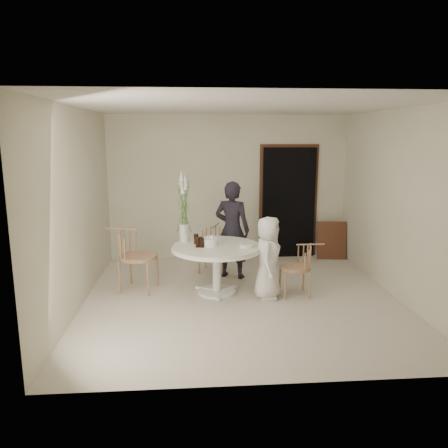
{
  "coord_description": "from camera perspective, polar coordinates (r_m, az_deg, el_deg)",
  "views": [
    {
      "loc": [
        -0.72,
        -5.96,
        2.31
      ],
      "look_at": [
        -0.24,
        0.3,
        1.04
      ],
      "focal_mm": 35.0,
      "sensor_mm": 36.0,
      "label": 1
    }
  ],
  "objects": [
    {
      "name": "girl",
      "position": [
        7.15,
        1.07,
        -0.77
      ],
      "size": [
        0.69,
        0.58,
        1.6
      ],
      "primitive_type": "imported",
      "rotation": [
        0.0,
        0.0,
        2.73
      ],
      "color": "black",
      "rests_on": "ground"
    },
    {
      "name": "chair_far",
      "position": [
        7.59,
        -1.32,
        -2.29
      ],
      "size": [
        0.53,
        0.56,
        0.79
      ],
      "rotation": [
        0.0,
        0.0,
        -0.33
      ],
      "color": "tan",
      "rests_on": "ground"
    },
    {
      "name": "cola_tumbler_c",
      "position": [
        6.32,
        -3.44,
        -2.44
      ],
      "size": [
        0.07,
        0.07,
        0.14
      ],
      "primitive_type": "cylinder",
      "rotation": [
        0.0,
        0.0,
        -0.07
      ],
      "color": "black",
      "rests_on": "table"
    },
    {
      "name": "cola_tumbler_a",
      "position": [
        6.33,
        -3.11,
        -2.35
      ],
      "size": [
        0.08,
        0.08,
        0.15
      ],
      "primitive_type": "cylinder",
      "rotation": [
        0.0,
        0.0,
        -0.14
      ],
      "color": "black",
      "rests_on": "table"
    },
    {
      "name": "plate_stack",
      "position": [
        6.32,
        2.93,
        -2.85
      ],
      "size": [
        0.25,
        0.25,
        0.05
      ],
      "primitive_type": "cylinder",
      "rotation": [
        0.0,
        0.0,
        0.39
      ],
      "color": "white",
      "rests_on": "table"
    },
    {
      "name": "cola_tumbler_d",
      "position": [
        6.52,
        -3.66,
        -1.95
      ],
      "size": [
        0.07,
        0.07,
        0.15
      ],
      "primitive_type": "cylinder",
      "rotation": [
        0.0,
        0.0,
        -0.05
      ],
      "color": "black",
      "rests_on": "table"
    },
    {
      "name": "door_trim",
      "position": [
        8.48,
        8.38,
        3.17
      ],
      "size": [
        1.12,
        0.03,
        2.22
      ],
      "primitive_type": "cube",
      "color": "brown",
      "rests_on": "ground"
    },
    {
      "name": "flower_vase",
      "position": [
        6.57,
        -5.27,
        2.05
      ],
      "size": [
        0.15,
        0.15,
        1.09
      ],
      "rotation": [
        0.0,
        0.0,
        0.04
      ],
      "color": "silver",
      "rests_on": "table"
    },
    {
      "name": "cola_tumbler_b",
      "position": [
        6.31,
        -2.9,
        -2.45
      ],
      "size": [
        0.08,
        0.08,
        0.14
      ],
      "primitive_type": "cylinder",
      "rotation": [
        0.0,
        0.0,
        -0.2
      ],
      "color": "black",
      "rests_on": "table"
    },
    {
      "name": "chair_right",
      "position": [
        6.5,
        10.24,
        -4.87
      ],
      "size": [
        0.48,
        0.45,
        0.78
      ],
      "rotation": [
        0.0,
        0.0,
        -1.57
      ],
      "color": "tan",
      "rests_on": "ground"
    },
    {
      "name": "chair_left",
      "position": [
        6.74,
        -12.26,
        -3.32
      ],
      "size": [
        0.65,
        0.62,
        0.97
      ],
      "rotation": [
        0.0,
        0.0,
        1.32
      ],
      "color": "tan",
      "rests_on": "ground"
    },
    {
      "name": "room_shell",
      "position": [
        6.04,
        2.48,
        4.84
      ],
      "size": [
        4.5,
        4.5,
        4.5
      ],
      "color": "silver",
      "rests_on": "ground"
    },
    {
      "name": "ground",
      "position": [
        6.43,
        2.35,
        -9.65
      ],
      "size": [
        4.5,
        4.5,
        0.0
      ],
      "primitive_type": "plane",
      "color": "silver",
      "rests_on": "ground"
    },
    {
      "name": "doorway",
      "position": [
        8.45,
        8.42,
        2.73
      ],
      "size": [
        1.0,
        0.1,
        2.1
      ],
      "primitive_type": "cube",
      "color": "black",
      "rests_on": "ground"
    },
    {
      "name": "boy",
      "position": [
        6.3,
        5.76,
        -4.42
      ],
      "size": [
        0.52,
        0.66,
        1.2
      ],
      "primitive_type": "imported",
      "rotation": [
        0.0,
        0.0,
        1.31
      ],
      "color": "white",
      "rests_on": "ground"
    },
    {
      "name": "birthday_cake",
      "position": [
        6.39,
        -1.84,
        -2.39
      ],
      "size": [
        0.23,
        0.23,
        0.16
      ],
      "rotation": [
        0.0,
        0.0,
        0.09
      ],
      "color": "silver",
      "rests_on": "table"
    },
    {
      "name": "picture_frame",
      "position": [
        8.57,
        13.87,
        -2.08
      ],
      "size": [
        0.55,
        0.22,
        0.72
      ],
      "primitive_type": "cube",
      "rotation": [
        -0.17,
        0.0,
        -0.11
      ],
      "color": "brown",
      "rests_on": "ground"
    },
    {
      "name": "table",
      "position": [
        6.44,
        -0.97,
        -3.83
      ],
      "size": [
        1.33,
        1.33,
        0.73
      ],
      "color": "white",
      "rests_on": "ground"
    }
  ]
}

